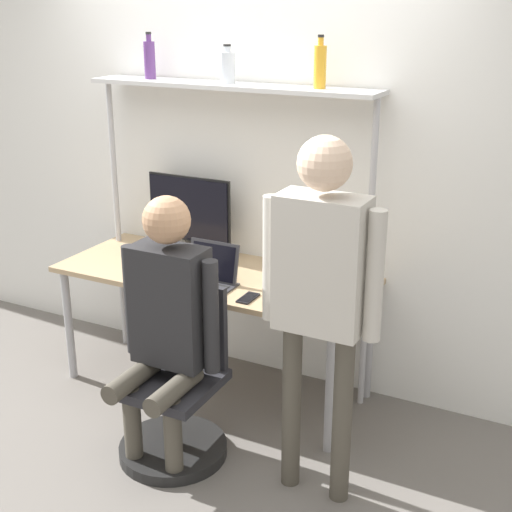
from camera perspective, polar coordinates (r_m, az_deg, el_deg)
ground_plane at (r=4.17m, az=-5.95°, el=-12.66°), size 12.00×12.00×0.00m
wall_back at (r=4.29m, az=-0.86°, el=7.95°), size 8.00×0.06×2.70m
desk at (r=4.15m, az=-3.39°, el=-2.24°), size 1.83×0.73×0.75m
shelf_unit at (r=4.10m, az=-2.03°, el=9.96°), size 1.74×0.27×1.79m
monitor at (r=4.38m, az=-5.36°, el=3.47°), size 0.57×0.20×0.49m
laptop at (r=3.94m, az=-3.73°, el=-1.40°), size 0.31×0.23×0.23m
cell_phone at (r=3.76m, az=-0.64°, el=-3.38°), size 0.07×0.15×0.01m
office_chair at (r=3.76m, az=-6.43°, el=-11.77°), size 0.56×0.56×0.89m
person_seated at (r=3.48m, az=-7.18°, el=-4.50°), size 0.54×0.47×1.38m
person_standing at (r=3.09m, az=5.22°, el=-1.69°), size 0.56×0.23×1.72m
bottle_purple at (r=4.34m, az=-8.51°, el=15.31°), size 0.07×0.07×0.26m
bottle_amber at (r=3.83m, az=5.15°, el=14.91°), size 0.07×0.07×0.27m
bottle_clear at (r=4.07m, az=-2.30°, el=14.88°), size 0.08×0.08×0.21m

